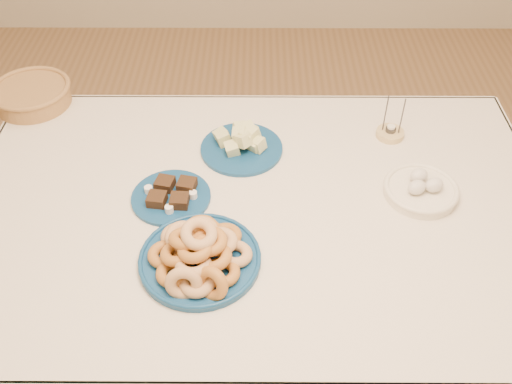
# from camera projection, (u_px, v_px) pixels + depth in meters

# --- Properties ---
(ground) EXTENTS (5.00, 5.00, 0.00)m
(ground) POSITION_uv_depth(u_px,v_px,m) (256.00, 346.00, 2.15)
(ground) COLOR olive
(ground) RESTS_ON ground
(dining_table) EXTENTS (1.71, 1.11, 0.75)m
(dining_table) POSITION_uv_depth(u_px,v_px,m) (256.00, 230.00, 1.71)
(dining_table) COLOR brown
(dining_table) RESTS_ON ground
(donut_platter) EXTENTS (0.36, 0.36, 0.14)m
(donut_platter) POSITION_uv_depth(u_px,v_px,m) (199.00, 254.00, 1.45)
(donut_platter) COLOR navy
(donut_platter) RESTS_ON dining_table
(melon_plate) EXTENTS (0.29, 0.29, 0.09)m
(melon_plate) POSITION_uv_depth(u_px,v_px,m) (242.00, 143.00, 1.80)
(melon_plate) COLOR navy
(melon_plate) RESTS_ON dining_table
(brownie_plate) EXTENTS (0.24, 0.24, 0.04)m
(brownie_plate) POSITION_uv_depth(u_px,v_px,m) (171.00, 196.00, 1.64)
(brownie_plate) COLOR navy
(brownie_plate) RESTS_ON dining_table
(wicker_basket) EXTENTS (0.31, 0.31, 0.07)m
(wicker_basket) POSITION_uv_depth(u_px,v_px,m) (32.00, 94.00, 1.97)
(wicker_basket) COLOR brown
(wicker_basket) RESTS_ON dining_table
(candle_holder) EXTENTS (0.11, 0.11, 0.15)m
(candle_holder) POSITION_uv_depth(u_px,v_px,m) (390.00, 133.00, 1.85)
(candle_holder) COLOR tan
(candle_holder) RESTS_ON dining_table
(egg_bowl) EXTENTS (0.28, 0.28, 0.07)m
(egg_bowl) POSITION_uv_depth(u_px,v_px,m) (421.00, 189.00, 1.65)
(egg_bowl) COLOR #EEE5CF
(egg_bowl) RESTS_ON dining_table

